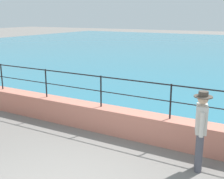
# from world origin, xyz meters

# --- Properties ---
(promenade_wall) EXTENTS (20.00, 0.56, 0.70)m
(promenade_wall) POSITION_xyz_m (0.00, 3.20, 0.35)
(promenade_wall) COLOR tan
(promenade_wall) RESTS_ON ground
(railing) EXTENTS (18.44, 0.04, 0.90)m
(railing) POSITION_xyz_m (0.00, 3.20, 1.33)
(railing) COLOR black
(railing) RESTS_ON promenade_wall
(person_walking) EXTENTS (0.38, 0.55, 1.75)m
(person_walking) POSITION_xyz_m (2.00, 2.28, 0.98)
(person_walking) COLOR #4C4C56
(person_walking) RESTS_ON ground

